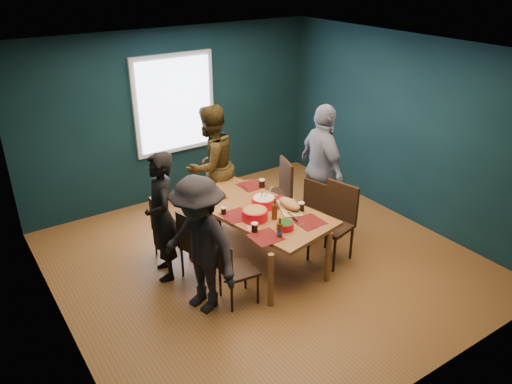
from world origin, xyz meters
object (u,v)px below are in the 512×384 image
(chair_right_near, at_px, (336,216))
(chair_left_near, at_px, (232,266))
(chair_right_far, at_px, (279,189))
(person_right, at_px, (322,169))
(bowl_salad, at_px, (255,214))
(bowl_dumpling, at_px, (264,202))
(chair_left_far, at_px, (165,226))
(person_back, at_px, (211,166))
(bowl_herbs, at_px, (285,225))
(person_far_left, at_px, (162,217))
(dining_table, at_px, (258,214))
(chair_right_mid, at_px, (311,206))
(person_near_left, at_px, (200,246))
(cutting_board, at_px, (289,205))
(chair_left_mid, at_px, (196,242))

(chair_right_near, bearing_deg, chair_left_near, 168.35)
(chair_right_far, height_order, chair_right_near, chair_right_near)
(person_right, bearing_deg, chair_right_near, 165.18)
(bowl_salad, bearing_deg, bowl_dumpling, 37.79)
(chair_left_far, xyz_separation_m, bowl_dumpling, (1.10, -0.65, 0.31))
(person_back, bearing_deg, chair_left_far, 14.17)
(chair_left_near, xyz_separation_m, person_right, (2.00, 0.82, 0.43))
(bowl_herbs, bearing_deg, bowl_salad, 112.36)
(chair_right_far, distance_m, bowl_salad, 1.25)
(chair_right_far, xyz_separation_m, person_far_left, (-1.92, -0.24, 0.23))
(person_right, height_order, bowl_herbs, person_right)
(dining_table, xyz_separation_m, bowl_dumpling, (0.10, 0.02, 0.14))
(chair_right_mid, xyz_separation_m, person_far_left, (-2.09, 0.29, 0.33))
(person_near_left, distance_m, bowl_herbs, 1.07)
(chair_left_near, distance_m, person_near_left, 0.47)
(person_back, bearing_deg, bowl_salad, 66.20)
(cutting_board, bearing_deg, chair_right_near, -5.60)
(chair_right_mid, relative_size, person_near_left, 0.51)
(chair_left_far, height_order, person_far_left, person_far_left)
(person_back, relative_size, person_near_left, 1.11)
(bowl_dumpling, bearing_deg, chair_right_mid, 2.79)
(chair_right_mid, xyz_separation_m, person_near_left, (-2.02, -0.53, 0.32))
(bowl_salad, bearing_deg, person_near_left, -163.26)
(chair_left_near, bearing_deg, dining_table, 45.08)
(cutting_board, bearing_deg, person_back, 125.12)
(person_near_left, bearing_deg, person_back, 132.12)
(person_near_left, bearing_deg, person_far_left, 170.00)
(chair_left_far, relative_size, bowl_herbs, 4.18)
(chair_right_near, bearing_deg, person_back, 101.07)
(chair_left_mid, xyz_separation_m, bowl_salad, (0.69, -0.23, 0.27))
(chair_left_near, height_order, person_back, person_back)
(chair_right_near, relative_size, bowl_dumpling, 3.33)
(chair_left_far, relative_size, person_back, 0.48)
(chair_left_mid, distance_m, bowl_dumpling, 1.01)
(dining_table, xyz_separation_m, bowl_salad, (-0.18, -0.20, 0.14))
(chair_right_far, relative_size, chair_right_mid, 1.22)
(chair_left_far, xyz_separation_m, cutting_board, (1.33, -0.89, 0.30))
(person_right, distance_m, bowl_herbs, 1.51)
(person_near_left, bearing_deg, bowl_salad, 91.57)
(chair_right_far, bearing_deg, chair_right_mid, -55.07)
(chair_left_mid, relative_size, person_far_left, 0.56)
(person_back, bearing_deg, bowl_herbs, 72.92)
(person_far_left, distance_m, bowl_salad, 1.12)
(chair_left_far, bearing_deg, chair_right_far, -1.83)
(chair_left_mid, bearing_deg, cutting_board, -27.71)
(chair_left_near, xyz_separation_m, chair_right_far, (1.51, 1.18, 0.10))
(bowl_dumpling, xyz_separation_m, cutting_board, (0.23, -0.24, -0.01))
(chair_right_near, distance_m, person_near_left, 1.96)
(chair_right_far, bearing_deg, person_far_left, -156.09)
(dining_table, relative_size, chair_right_mid, 2.52)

